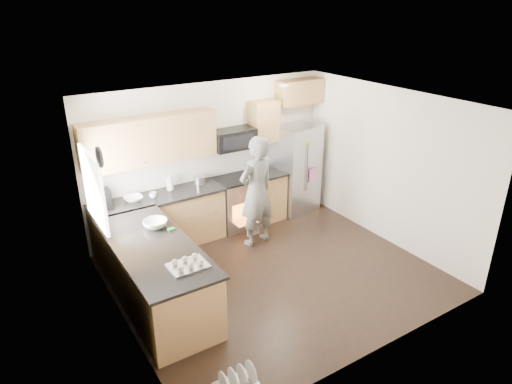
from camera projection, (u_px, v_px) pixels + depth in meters
ground at (274, 274)px, 6.94m from camera, size 4.50×4.50×0.00m
room_shell at (273, 171)px, 6.28m from camera, size 4.54×4.04×2.62m
back_cabinet_run at (187, 186)px, 7.63m from camera, size 4.45×0.64×2.50m
peninsula at (156, 275)px, 6.09m from camera, size 0.96×2.36×1.03m
stove_range at (237, 191)px, 8.16m from camera, size 0.76×0.97×1.79m
refrigerator at (295, 169)px, 8.74m from camera, size 0.93×0.78×1.69m
person at (256, 192)px, 7.47m from camera, size 0.75×0.56×1.88m
dish_rack at (238, 383)px, 4.89m from camera, size 0.47×0.39×0.28m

